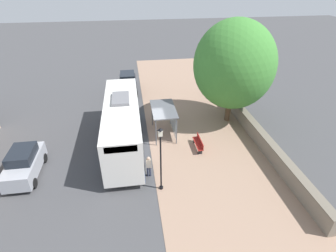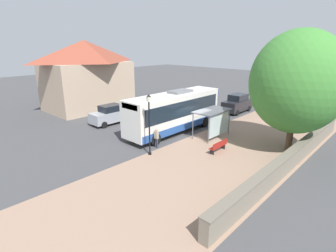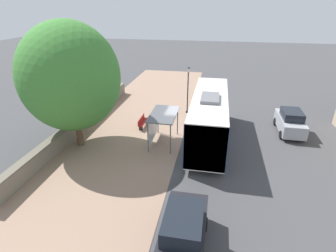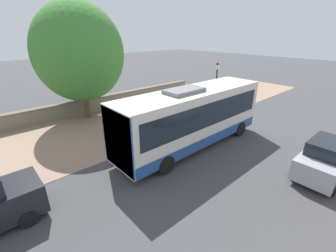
{
  "view_description": "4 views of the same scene",
  "coord_description": "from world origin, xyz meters",
  "px_view_note": "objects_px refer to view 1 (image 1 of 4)",
  "views": [
    {
      "loc": [
        1.07,
        17.29,
        11.84
      ],
      "look_at": [
        -1.33,
        1.25,
        2.15
      ],
      "focal_mm": 28.0,
      "sensor_mm": 36.0,
      "label": 1
    },
    {
      "loc": [
        -13.42,
        17.21,
        7.77
      ],
      "look_at": [
        0.31,
        2.65,
        1.48
      ],
      "focal_mm": 28.0,
      "sensor_mm": 36.0,
      "label": 2
    },
    {
      "loc": [
        2.26,
        -18.28,
        9.63
      ],
      "look_at": [
        -1.15,
        -0.27,
        1.04
      ],
      "focal_mm": 28.0,
      "sensor_mm": 36.0,
      "label": 3
    },
    {
      "loc": [
        10.32,
        -9.41,
        6.62
      ],
      "look_at": [
        0.02,
        -0.18,
        0.82
      ],
      "focal_mm": 24.0,
      "sensor_mm": 36.0,
      "label": 4
    }
  ],
  "objects_px": {
    "pedestrian": "(149,165)",
    "parked_car_far_lane": "(24,164)",
    "bench": "(199,143)",
    "shade_tree": "(234,65)",
    "bus": "(123,124)",
    "parked_car_behind_bus": "(128,83)",
    "street_lamp_near": "(161,155)",
    "bus_shelter": "(166,112)"
  },
  "relations": [
    {
      "from": "bus",
      "to": "street_lamp_near",
      "type": "xyz_separation_m",
      "value": [
        -2.23,
        5.17,
        0.7
      ]
    },
    {
      "from": "pedestrian",
      "to": "street_lamp_near",
      "type": "bearing_deg",
      "value": 116.43
    },
    {
      "from": "bench",
      "to": "bus",
      "type": "bearing_deg",
      "value": -12.96
    },
    {
      "from": "parked_car_far_lane",
      "to": "bench",
      "type": "bearing_deg",
      "value": -174.15
    },
    {
      "from": "bus_shelter",
      "to": "pedestrian",
      "type": "height_order",
      "value": "bus_shelter"
    },
    {
      "from": "bench",
      "to": "shade_tree",
      "type": "xyz_separation_m",
      "value": [
        -3.68,
        -3.93,
        4.68
      ]
    },
    {
      "from": "bus",
      "to": "pedestrian",
      "type": "bearing_deg",
      "value": 112.29
    },
    {
      "from": "bus_shelter",
      "to": "bench",
      "type": "height_order",
      "value": "bus_shelter"
    },
    {
      "from": "bus_shelter",
      "to": "shade_tree",
      "type": "bearing_deg",
      "value": -165.77
    },
    {
      "from": "pedestrian",
      "to": "bench",
      "type": "height_order",
      "value": "pedestrian"
    },
    {
      "from": "parked_car_behind_bus",
      "to": "parked_car_far_lane",
      "type": "bearing_deg",
      "value": 61.83
    },
    {
      "from": "bench",
      "to": "parked_car_behind_bus",
      "type": "height_order",
      "value": "parked_car_behind_bus"
    },
    {
      "from": "bus",
      "to": "shade_tree",
      "type": "bearing_deg",
      "value": -164.12
    },
    {
      "from": "bus",
      "to": "parked_car_behind_bus",
      "type": "distance_m",
      "value": 10.58
    },
    {
      "from": "pedestrian",
      "to": "street_lamp_near",
      "type": "height_order",
      "value": "street_lamp_near"
    },
    {
      "from": "parked_car_far_lane",
      "to": "street_lamp_near",
      "type": "bearing_deg",
      "value": 163.14
    },
    {
      "from": "shade_tree",
      "to": "parked_car_behind_bus",
      "type": "xyz_separation_m",
      "value": [
        8.77,
        -7.89,
        -4.14
      ]
    },
    {
      "from": "pedestrian",
      "to": "parked_car_far_lane",
      "type": "xyz_separation_m",
      "value": [
        8.07,
        -1.34,
        0.01
      ]
    },
    {
      "from": "bus_shelter",
      "to": "shade_tree",
      "type": "height_order",
      "value": "shade_tree"
    },
    {
      "from": "pedestrian",
      "to": "shade_tree",
      "type": "bearing_deg",
      "value": -139.79
    },
    {
      "from": "bench",
      "to": "shade_tree",
      "type": "relative_size",
      "value": 0.21
    },
    {
      "from": "shade_tree",
      "to": "parked_car_far_lane",
      "type": "distance_m",
      "value": 17.12
    },
    {
      "from": "shade_tree",
      "to": "parked_car_behind_bus",
      "type": "relative_size",
      "value": 2.05
    },
    {
      "from": "parked_car_far_lane",
      "to": "parked_car_behind_bus",
      "type": "bearing_deg",
      "value": -118.17
    },
    {
      "from": "pedestrian",
      "to": "bench",
      "type": "xyz_separation_m",
      "value": [
        -4.02,
        -2.58,
        -0.44
      ]
    },
    {
      "from": "shade_tree",
      "to": "street_lamp_near",
      "type": "bearing_deg",
      "value": 47.91
    },
    {
      "from": "bus_shelter",
      "to": "pedestrian",
      "type": "bearing_deg",
      "value": 70.01
    },
    {
      "from": "bus_shelter",
      "to": "parked_car_far_lane",
      "type": "relative_size",
      "value": 0.86
    },
    {
      "from": "pedestrian",
      "to": "parked_car_far_lane",
      "type": "height_order",
      "value": "parked_car_far_lane"
    },
    {
      "from": "bus_shelter",
      "to": "street_lamp_near",
      "type": "relative_size",
      "value": 0.77
    },
    {
      "from": "street_lamp_near",
      "to": "bench",
      "type": "bearing_deg",
      "value": -130.98
    },
    {
      "from": "bus",
      "to": "parked_car_far_lane",
      "type": "height_order",
      "value": "bus"
    },
    {
      "from": "pedestrian",
      "to": "parked_car_far_lane",
      "type": "bearing_deg",
      "value": -9.44
    },
    {
      "from": "parked_car_behind_bus",
      "to": "street_lamp_near",
      "type": "bearing_deg",
      "value": 96.25
    },
    {
      "from": "bus_shelter",
      "to": "street_lamp_near",
      "type": "height_order",
      "value": "street_lamp_near"
    },
    {
      "from": "pedestrian",
      "to": "street_lamp_near",
      "type": "xyz_separation_m",
      "value": [
        -0.65,
        1.3,
        1.72
      ]
    },
    {
      "from": "bus_shelter",
      "to": "pedestrian",
      "type": "distance_m",
      "value": 5.45
    },
    {
      "from": "pedestrian",
      "to": "parked_car_behind_bus",
      "type": "distance_m",
      "value": 14.44
    },
    {
      "from": "bus",
      "to": "shade_tree",
      "type": "distance_m",
      "value": 10.18
    },
    {
      "from": "street_lamp_near",
      "to": "parked_car_far_lane",
      "type": "distance_m",
      "value": 9.26
    },
    {
      "from": "bench",
      "to": "parked_car_far_lane",
      "type": "bearing_deg",
      "value": 5.85
    },
    {
      "from": "pedestrian",
      "to": "bus_shelter",
      "type": "bearing_deg",
      "value": -109.99
    }
  ]
}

